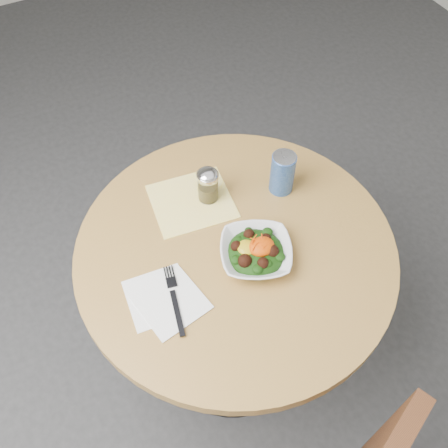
% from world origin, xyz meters
% --- Properties ---
extents(ground, '(6.00, 6.00, 0.00)m').
position_xyz_m(ground, '(0.00, 0.00, 0.00)').
color(ground, '#2E2E30').
rests_on(ground, ground).
extents(table, '(0.90, 0.90, 0.75)m').
position_xyz_m(table, '(0.00, 0.00, 0.55)').
color(table, black).
rests_on(table, ground).
extents(cloth_napkin, '(0.26, 0.24, 0.00)m').
position_xyz_m(cloth_napkin, '(-0.04, 0.20, 0.75)').
color(cloth_napkin, yellow).
rests_on(cloth_napkin, table).
extents(paper_napkins, '(0.20, 0.21, 0.00)m').
position_xyz_m(paper_napkins, '(-0.24, -0.06, 0.75)').
color(paper_napkins, white).
rests_on(paper_napkins, table).
extents(salad_bowl, '(0.26, 0.26, 0.07)m').
position_xyz_m(salad_bowl, '(0.03, -0.06, 0.78)').
color(salad_bowl, silver).
rests_on(salad_bowl, table).
extents(fork, '(0.07, 0.21, 0.00)m').
position_xyz_m(fork, '(-0.22, -0.07, 0.76)').
color(fork, black).
rests_on(fork, table).
extents(spice_shaker, '(0.06, 0.06, 0.11)m').
position_xyz_m(spice_shaker, '(0.01, 0.19, 0.81)').
color(spice_shaker, silver).
rests_on(spice_shaker, table).
extents(beverage_can, '(0.07, 0.07, 0.14)m').
position_xyz_m(beverage_can, '(0.22, 0.13, 0.82)').
color(beverage_can, navy).
rests_on(beverage_can, table).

